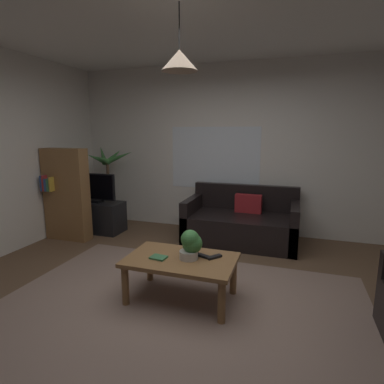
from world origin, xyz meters
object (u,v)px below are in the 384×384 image
remote_on_table_1 (202,255)px  potted_palm_corner (109,192)px  coffee_table (181,264)px  remote_on_table_0 (214,257)px  bookshelf_corner (66,194)px  couch_under_window (241,224)px  tv (94,188)px  book_on_table_0 (159,257)px  pendant_lamp (180,60)px  potted_plant_on_table (191,244)px  tv_stand (97,216)px

remote_on_table_1 → potted_palm_corner: potted_palm_corner is taller
coffee_table → remote_on_table_1: remote_on_table_1 is taller
remote_on_table_0 → bookshelf_corner: bearing=17.0°
couch_under_window → coffee_table: (-0.29, -1.84, 0.09)m
coffee_table → bookshelf_corner: bearing=153.6°
remote_on_table_0 → remote_on_table_1: size_ratio=1.00×
tv → bookshelf_corner: size_ratio=0.54×
book_on_table_0 → potted_palm_corner: 2.82m
pendant_lamp → potted_plant_on_table: bearing=15.2°
tv_stand → tv: 0.49m
couch_under_window → pendant_lamp: bearing=-98.8°
remote_on_table_1 → bookshelf_corner: bearing=87.5°
pendant_lamp → couch_under_window: bearing=81.2°
couch_under_window → tv: 2.44m
coffee_table → potted_palm_corner: (-2.10, 2.01, 0.23)m
book_on_table_0 → potted_plant_on_table: bearing=18.9°
remote_on_table_1 → tv_stand: 2.73m
remote_on_table_0 → potted_plant_on_table: size_ratio=0.56×
book_on_table_0 → potted_plant_on_table: potted_plant_on_table is taller
book_on_table_0 → pendant_lamp: bearing=20.5°
tv → pendant_lamp: pendant_lamp is taller
tv_stand → pendant_lamp: bearing=-37.3°
tv_stand → bookshelf_corner: bearing=-111.7°
book_on_table_0 → potted_plant_on_table: size_ratio=0.53×
potted_plant_on_table → tv: size_ratio=0.38×
book_on_table_0 → pendant_lamp: size_ratio=0.28×
coffee_table → tv_stand: (-2.10, 1.60, -0.11)m
pendant_lamp → book_on_table_0: bearing=-159.5°
couch_under_window → coffee_table: bearing=-98.8°
potted_palm_corner → couch_under_window: bearing=-4.0°
remote_on_table_0 → potted_plant_on_table: (-0.21, -0.08, 0.14)m
tv_stand → couch_under_window: bearing=5.9°
book_on_table_0 → pendant_lamp: (0.20, 0.08, 1.81)m
potted_plant_on_table → couch_under_window: bearing=84.0°
couch_under_window → bookshelf_corner: size_ratio=1.17×
remote_on_table_1 → tv: bearing=77.3°
book_on_table_0 → bookshelf_corner: bookshelf_corner is taller
couch_under_window → pendant_lamp: pendant_lamp is taller
remote_on_table_0 → potted_palm_corner: potted_palm_corner is taller
bookshelf_corner → pendant_lamp: (2.28, -1.13, 1.54)m
tv → bookshelf_corner: bearing=-112.7°
book_on_table_0 → potted_plant_on_table: 0.34m
remote_on_table_1 → bookshelf_corner: (-2.46, 1.03, 0.26)m
coffee_table → tv: (-2.10, 1.58, 0.38)m
potted_plant_on_table → tv_stand: potted_plant_on_table is taller
couch_under_window → pendant_lamp: 2.72m
book_on_table_0 → tv_stand: bearing=138.5°
couch_under_window → potted_plant_on_table: size_ratio=5.72×
remote_on_table_0 → pendant_lamp: pendant_lamp is taller
couch_under_window → bookshelf_corner: bearing=-164.5°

